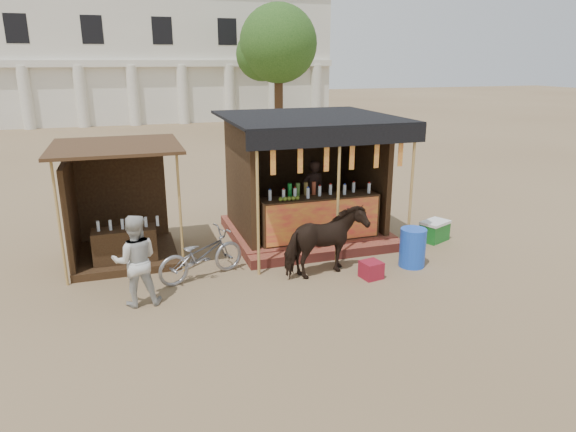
% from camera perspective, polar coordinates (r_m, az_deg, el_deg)
% --- Properties ---
extents(ground, '(120.00, 120.00, 0.00)m').
position_cam_1_polar(ground, '(8.73, 3.27, -9.88)').
color(ground, '#846B4C').
rests_on(ground, ground).
extents(main_stall, '(3.60, 3.61, 2.78)m').
position_cam_1_polar(main_stall, '(11.65, 2.08, 2.49)').
color(main_stall, '#993D32').
rests_on(main_stall, ground).
extents(secondary_stall, '(2.40, 2.40, 2.38)m').
position_cam_1_polar(secondary_stall, '(10.93, -18.77, -0.35)').
color(secondary_stall, '#3B2915').
rests_on(secondary_stall, ground).
extents(cow, '(1.70, 1.06, 1.34)m').
position_cam_1_polar(cow, '(9.62, 4.18, -2.93)').
color(cow, black).
rests_on(cow, ground).
extents(motorbike, '(1.85, 1.19, 0.92)m').
position_cam_1_polar(motorbike, '(9.71, -9.62, -4.28)').
color(motorbike, gray).
rests_on(motorbike, ground).
extents(bystander, '(0.78, 0.62, 1.56)m').
position_cam_1_polar(bystander, '(8.81, -16.58, -4.78)').
color(bystander, beige).
rests_on(bystander, ground).
extents(blue_barrel, '(0.52, 0.52, 0.77)m').
position_cam_1_polar(blue_barrel, '(10.43, 13.67, -3.42)').
color(blue_barrel, blue).
rests_on(blue_barrel, ground).
extents(red_crate, '(0.41, 0.41, 0.32)m').
position_cam_1_polar(red_crate, '(9.80, 9.23, -5.92)').
color(red_crate, maroon).
rests_on(red_crate, ground).
extents(cooler, '(0.76, 0.66, 0.46)m').
position_cam_1_polar(cooler, '(12.06, 15.97, -1.59)').
color(cooler, '#186C22').
rests_on(cooler, ground).
extents(background_building, '(26.00, 7.45, 8.18)m').
position_cam_1_polar(background_building, '(37.20, -17.27, 16.36)').
color(background_building, silver).
rests_on(background_building, ground).
extents(tree, '(4.50, 4.40, 7.00)m').
position_cam_1_polar(tree, '(30.64, -1.52, 18.31)').
color(tree, '#382314').
rests_on(tree, ground).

